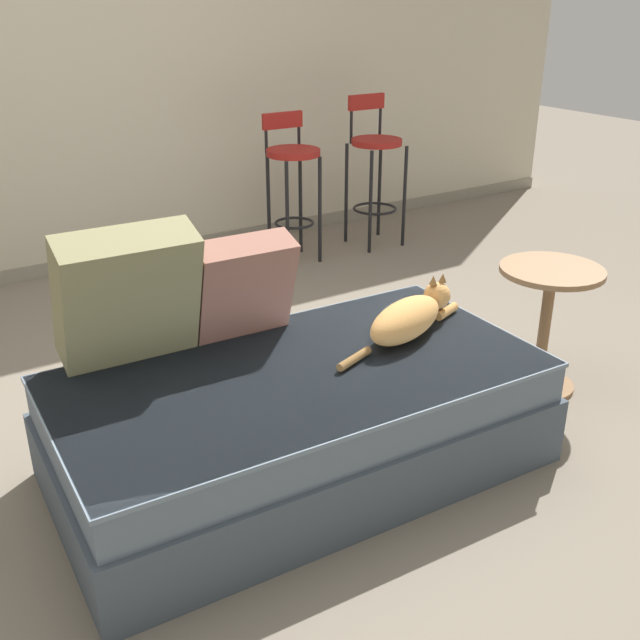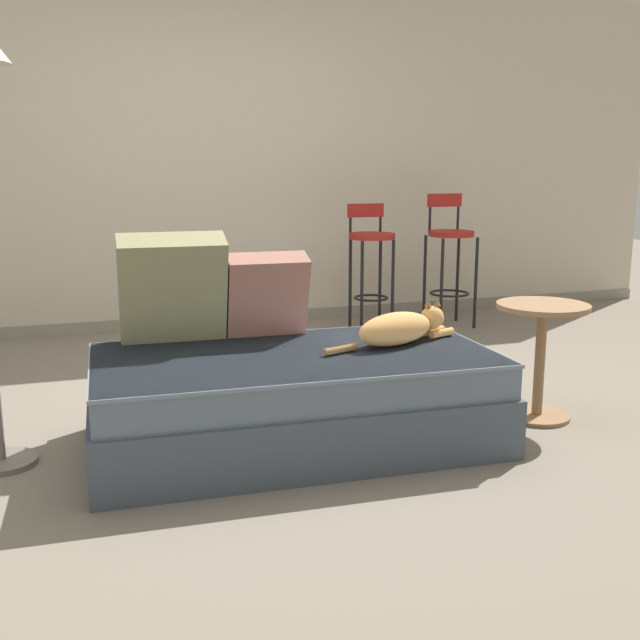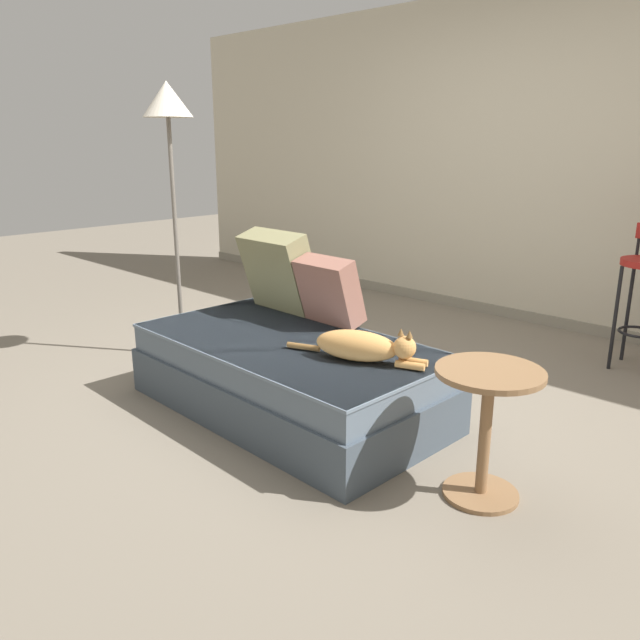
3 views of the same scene
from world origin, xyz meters
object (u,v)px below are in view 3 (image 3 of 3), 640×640
(floor_lamp, at_px, (169,127))
(throw_pillow_corner, at_px, (279,271))
(couch, at_px, (288,375))
(cat, at_px, (362,346))
(side_table, at_px, (487,415))
(throw_pillow_middle, at_px, (329,291))

(floor_lamp, bearing_deg, throw_pillow_corner, 17.81)
(couch, height_order, cat, cat)
(side_table, relative_size, floor_lamp, 0.31)
(couch, relative_size, throw_pillow_middle, 4.40)
(throw_pillow_corner, bearing_deg, floor_lamp, -162.19)
(cat, bearing_deg, floor_lamp, 176.10)
(throw_pillow_middle, xyz_separation_m, floor_lamp, (-1.19, -0.23, 0.92))
(throw_pillow_corner, bearing_deg, side_table, -13.95)
(floor_lamp, bearing_deg, cat, -3.90)
(throw_pillow_middle, bearing_deg, throw_pillow_corner, 178.14)
(throw_pillow_corner, xyz_separation_m, side_table, (1.70, -0.42, -0.30))
(couch, relative_size, throw_pillow_corner, 3.50)
(throw_pillow_corner, bearing_deg, throw_pillow_middle, -1.86)
(couch, distance_m, cat, 0.58)
(side_table, distance_m, floor_lamp, 2.72)
(couch, relative_size, side_table, 3.13)
(throw_pillow_middle, bearing_deg, side_table, -17.93)
(cat, xyz_separation_m, side_table, (0.72, -0.06, -0.12))
(throw_pillow_middle, height_order, cat, throw_pillow_middle)
(couch, height_order, side_table, side_table)
(couch, height_order, throw_pillow_middle, throw_pillow_middle)
(throw_pillow_corner, height_order, floor_lamp, floor_lamp)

